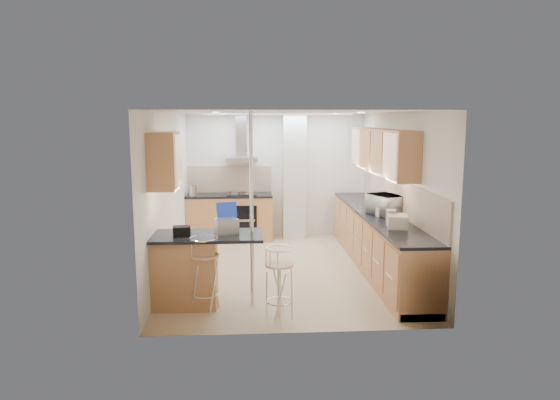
{
  "coord_description": "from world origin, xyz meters",
  "views": [
    {
      "loc": [
        -0.57,
        -7.73,
        2.41
      ],
      "look_at": [
        -0.06,
        0.2,
        1.11
      ],
      "focal_mm": 32.0,
      "sensor_mm": 36.0,
      "label": 1
    }
  ],
  "objects": [
    {
      "name": "kettle",
      "position": [
        -1.65,
        1.92,
        1.03
      ],
      "size": [
        0.16,
        0.16,
        0.22
      ],
      "primitive_type": "cylinder",
      "color": "#A7AAAC",
      "rests_on": "back_counter"
    },
    {
      "name": "bar_stool_end",
      "position": [
        -0.21,
        -1.93,
        0.44
      ],
      "size": [
        0.51,
        0.51,
        0.88
      ],
      "primitive_type": null,
      "rotation": [
        0.0,
        0.0,
        0.79
      ],
      "color": "tan",
      "rests_on": "ground"
    },
    {
      "name": "peninsula",
      "position": [
        -1.12,
        -1.45,
        0.48
      ],
      "size": [
        1.47,
        0.72,
        0.94
      ],
      "color": "#BD764B",
      "rests_on": "ground"
    },
    {
      "name": "bag",
      "position": [
        -1.42,
        -1.49,
        1.0
      ],
      "size": [
        0.24,
        0.19,
        0.12
      ],
      "primitive_type": "cube",
      "rotation": [
        0.0,
        0.0,
        0.15
      ],
      "color": "black",
      "rests_on": "peninsula"
    },
    {
      "name": "jar_b",
      "position": [
        1.51,
        0.59,
        0.99
      ],
      "size": [
        0.13,
        0.13,
        0.15
      ],
      "primitive_type": "cylinder",
      "rotation": [
        0.0,
        0.0,
        -0.22
      ],
      "color": "white",
      "rests_on": "right_counter"
    },
    {
      "name": "room_shell",
      "position": [
        0.32,
        0.38,
        1.54
      ],
      "size": [
        3.64,
        4.84,
        2.51
      ],
      "color": "white",
      "rests_on": "ground"
    },
    {
      "name": "jar_d",
      "position": [
        1.43,
        -0.31,
        0.99
      ],
      "size": [
        0.1,
        0.1,
        0.13
      ],
      "primitive_type": "cylinder",
      "rotation": [
        0.0,
        0.0,
        -0.05
      ],
      "color": "silver",
      "rests_on": "right_counter"
    },
    {
      "name": "microwave",
      "position": [
        1.57,
        -0.2,
        1.08
      ],
      "size": [
        0.57,
        0.67,
        0.32
      ],
      "primitive_type": "imported",
      "rotation": [
        0.0,
        0.0,
        1.94
      ],
      "color": "silver",
      "rests_on": "right_counter"
    },
    {
      "name": "right_counter",
      "position": [
        1.5,
        0.0,
        0.46
      ],
      "size": [
        0.63,
        4.4,
        0.92
      ],
      "color": "#BD764B",
      "rests_on": "ground"
    },
    {
      "name": "ground",
      "position": [
        0.0,
        0.0,
        0.0
      ],
      "size": [
        4.8,
        4.8,
        0.0
      ],
      "primitive_type": "plane",
      "color": "beige",
      "rests_on": "ground"
    },
    {
      "name": "laptop",
      "position": [
        -0.85,
        -1.41,
        1.04
      ],
      "size": [
        0.33,
        0.28,
        0.19
      ],
      "primitive_type": "cube",
      "rotation": [
        0.0,
        0.0,
        0.29
      ],
      "color": "#999CA1",
      "rests_on": "peninsula"
    },
    {
      "name": "bar_stool_near",
      "position": [
        -1.13,
        -1.64,
        0.48
      ],
      "size": [
        0.39,
        0.39,
        0.95
      ],
      "primitive_type": null,
      "rotation": [
        0.0,
        0.0,
        0.0
      ],
      "color": "tan",
      "rests_on": "ground"
    },
    {
      "name": "back_counter",
      "position": [
        -0.95,
        2.1,
        0.46
      ],
      "size": [
        1.7,
        0.63,
        0.92
      ],
      "color": "#BD764B",
      "rests_on": "ground"
    },
    {
      "name": "jar_c",
      "position": [
        1.43,
        -0.96,
        1.03
      ],
      "size": [
        0.14,
        0.14,
        0.22
      ],
      "primitive_type": "cylinder",
      "rotation": [
        0.0,
        0.0,
        -0.03
      ],
      "color": "#B6B392",
      "rests_on": "right_counter"
    },
    {
      "name": "bread_bin",
      "position": [
        1.48,
        -1.12,
        1.01
      ],
      "size": [
        0.33,
        0.39,
        0.18
      ],
      "primitive_type": "cube",
      "rotation": [
        0.0,
        0.0,
        -0.22
      ],
      "color": "white",
      "rests_on": "right_counter"
    },
    {
      "name": "jar_a",
      "position": [
        1.52,
        0.4,
        1.01
      ],
      "size": [
        0.12,
        0.12,
        0.18
      ],
      "primitive_type": "cylinder",
      "rotation": [
        0.0,
        0.0,
        -0.02
      ],
      "color": "white",
      "rests_on": "right_counter"
    }
  ]
}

